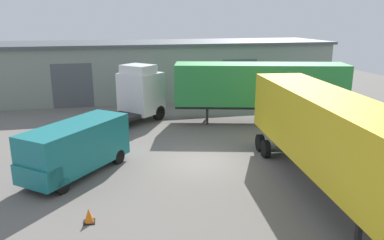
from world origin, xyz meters
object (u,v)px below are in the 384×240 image
at_px(tractor_unit_white, 136,95).
at_px(container_trailer_orange, 328,133).
at_px(traffic_cone, 89,216).
at_px(container_trailer_green, 260,86).
at_px(delivery_van_teal, 74,148).

bearing_deg(tractor_unit_white, container_trailer_orange, -106.52).
height_order(tractor_unit_white, traffic_cone, tractor_unit_white).
bearing_deg(container_trailer_green, container_trailer_orange, 95.64).
height_order(container_trailer_green, delivery_van_teal, container_trailer_green).
bearing_deg(container_trailer_orange, tractor_unit_white, -147.02).
xyz_separation_m(container_trailer_orange, traffic_cone, (-9.47, -0.23, -2.40)).
bearing_deg(delivery_van_teal, container_trailer_green, 159.18).
bearing_deg(container_trailer_green, traffic_cone, 59.66).
xyz_separation_m(tractor_unit_white, container_trailer_green, (8.38, -2.22, 0.75)).
xyz_separation_m(tractor_unit_white, delivery_van_teal, (-3.56, -8.90, -0.53)).
xyz_separation_m(container_trailer_orange, delivery_van_teal, (-10.19, 4.30, -1.31)).
xyz_separation_m(container_trailer_green, container_trailer_orange, (-1.75, -10.97, 0.03)).
distance_m(container_trailer_green, delivery_van_teal, 13.74).
bearing_deg(traffic_cone, delivery_van_teal, 99.11).
bearing_deg(traffic_cone, tractor_unit_white, 78.10).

